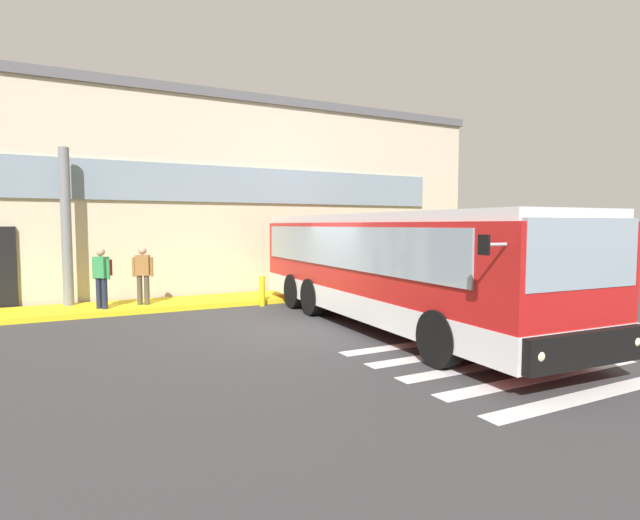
# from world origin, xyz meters

# --- Properties ---
(ground_plane) EXTENTS (80.00, 90.00, 0.02)m
(ground_plane) POSITION_xyz_m (0.00, 0.00, -0.01)
(ground_plane) COLOR #353538
(ground_plane) RESTS_ON ground
(bay_paint_stripes) EXTENTS (4.40, 3.96, 0.01)m
(bay_paint_stripes) POSITION_xyz_m (2.00, -4.20, 0.00)
(bay_paint_stripes) COLOR silver
(bay_paint_stripes) RESTS_ON ground
(terminal_building) EXTENTS (22.59, 13.80, 6.93)m
(terminal_building) POSITION_xyz_m (-0.68, 11.61, 3.46)
(terminal_building) COLOR beige
(terminal_building) RESTS_ON ground
(boarding_curb) EXTENTS (24.79, 2.00, 0.15)m
(boarding_curb) POSITION_xyz_m (0.00, 4.80, 0.07)
(boarding_curb) COLOR yellow
(boarding_curb) RESTS_ON ground
(entry_support_column) EXTENTS (0.28, 0.28, 4.46)m
(entry_support_column) POSITION_xyz_m (-4.72, 5.40, 2.38)
(entry_support_column) COLOR slate
(entry_support_column) RESTS_ON boarding_curb
(bus_main_foreground) EXTENTS (3.51, 10.75, 2.70)m
(bus_main_foreground) POSITION_xyz_m (2.19, -0.58, 1.33)
(bus_main_foreground) COLOR red
(bus_main_foreground) RESTS_ON ground
(passenger_near_column) EXTENTS (0.51, 0.52, 1.68)m
(passenger_near_column) POSITION_xyz_m (-3.90, 4.36, 1.11)
(passenger_near_column) COLOR #1E2338
(passenger_near_column) RESTS_ON boarding_curb
(passenger_by_doorway) EXTENTS (0.55, 0.35, 1.68)m
(passenger_by_doorway) POSITION_xyz_m (-2.81, 4.54, 1.08)
(passenger_by_doorway) COLOR #4C4233
(passenger_by_doorway) RESTS_ON boarding_curb
(safety_bollard_yellow) EXTENTS (0.18, 0.18, 0.90)m
(safety_bollard_yellow) POSITION_xyz_m (0.47, 3.60, 0.45)
(safety_bollard_yellow) COLOR yellow
(safety_bollard_yellow) RESTS_ON ground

